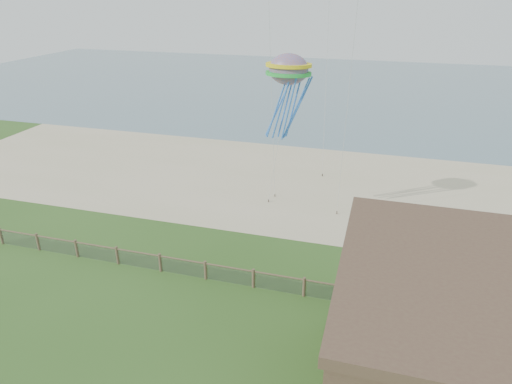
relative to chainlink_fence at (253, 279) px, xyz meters
The scene contains 7 objects.
ground 6.03m from the chainlink_fence, 90.00° to the right, with size 160.00×160.00×0.00m, color #2F521C.
sand_beach 16.01m from the chainlink_fence, 90.00° to the left, with size 72.00×20.00×0.02m, color #BFB48A.
ocean 60.00m from the chainlink_fence, 90.00° to the left, with size 160.00×68.00×0.02m, color slate.
chainlink_fence is the anchor object (origin of this frame).
motel_deck 13.04m from the chainlink_fence, ahead, with size 15.00×2.00×0.50m, color brown.
picnic_table 6.13m from the chainlink_fence, 23.18° to the right, with size 1.72×1.30×0.73m, color brown, non-canonical shape.
octopus_kite 12.43m from the chainlink_fence, 90.56° to the left, with size 3.06×2.16×6.30m, color orange, non-canonical shape.
Camera 1 is at (6.29, -15.25, 16.18)m, focal length 32.00 mm.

